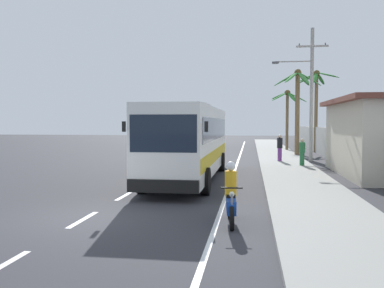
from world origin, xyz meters
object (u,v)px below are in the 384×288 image
utility_pole_mid (310,91)px  palm_second (316,93)px  coach_bus_foreground (190,139)px  motorcycle_beside_bus (231,199)px  pedestrian_near_kerb (280,147)px  coach_bus_far_lane (193,130)px  palm_nearest (297,97)px  palm_third (288,106)px  pedestrian_midwalk (302,152)px

utility_pole_mid → palm_second: utility_pole_mid is taller
coach_bus_foreground → utility_pole_mid: (6.85, 9.84, 2.97)m
motorcycle_beside_bus → palm_second: palm_second is taller
pedestrian_near_kerb → utility_pole_mid: (2.06, 0.93, 3.83)m
coach_bus_foreground → motorcycle_beside_bus: (2.35, -8.63, -1.25)m
utility_pole_mid → coach_bus_foreground: bearing=-124.8°
coach_bus_foreground → coach_bus_far_lane: (-3.39, 25.57, -0.02)m
coach_bus_far_lane → palm_nearest: bearing=-46.7°
coach_bus_foreground → motorcycle_beside_bus: size_ratio=6.29×
palm_nearest → palm_second: bearing=66.1°
coach_bus_far_lane → pedestrian_near_kerb: size_ratio=7.05×
coach_bus_foreground → pedestrian_near_kerb: 10.16m
motorcycle_beside_bus → pedestrian_near_kerb: 17.71m
motorcycle_beside_bus → palm_third: size_ratio=0.33×
pedestrian_midwalk → palm_nearest: palm_nearest is taller
coach_bus_foreground → pedestrian_near_kerb: bearing=61.7°
utility_pole_mid → palm_third: bearing=92.5°
coach_bus_far_lane → utility_pole_mid: utility_pole_mid is taller
utility_pole_mid → palm_third: (-0.52, 11.73, -0.58)m
motorcycle_beside_bus → utility_pole_mid: utility_pole_mid is taller
motorcycle_beside_bus → coach_bus_foreground: bearing=105.2°
pedestrian_near_kerb → motorcycle_beside_bus: bearing=122.0°
coach_bus_far_lane → pedestrian_near_kerb: coach_bus_far_lane is taller
pedestrian_near_kerb → palm_third: (1.54, 12.66, 3.25)m
coach_bus_foreground → coach_bus_far_lane: bearing=97.5°
coach_bus_far_lane → palm_nearest: palm_nearest is taller
palm_third → palm_second: bearing=-32.5°
coach_bus_far_lane → motorcycle_beside_bus: (5.74, -34.20, -1.23)m
motorcycle_beside_bus → utility_pole_mid: size_ratio=0.21×
coach_bus_foreground → coach_bus_far_lane: coach_bus_foreground is taller
palm_nearest → palm_third: palm_nearest is taller
coach_bus_foreground → palm_third: size_ratio=2.10×
coach_bus_foreground → coach_bus_far_lane: 25.79m
coach_bus_far_lane → pedestrian_midwalk: 21.55m
pedestrian_midwalk → palm_second: size_ratio=0.21×
coach_bus_foreground → palm_nearest: size_ratio=1.75×
coach_bus_foreground → utility_pole_mid: size_ratio=1.35×
utility_pole_mid → pedestrian_midwalk: bearing=-103.9°
pedestrian_near_kerb → palm_second: size_ratio=0.23×
coach_bus_far_lane → palm_third: bearing=-22.4°
motorcycle_beside_bus → palm_third: 30.67m
palm_nearest → pedestrian_near_kerb: bearing=-106.0°
pedestrian_near_kerb → palm_second: bearing=-69.7°
pedestrian_near_kerb → palm_third: palm_third is taller
pedestrian_near_kerb → palm_second: 12.58m
pedestrian_near_kerb → coach_bus_foreground: bearing=101.6°
pedestrian_midwalk → utility_pole_mid: (0.91, 3.68, 3.92)m
pedestrian_near_kerb → palm_nearest: size_ratio=0.25×
pedestrian_midwalk → palm_nearest: size_ratio=0.23×
utility_pole_mid → palm_third: 11.75m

